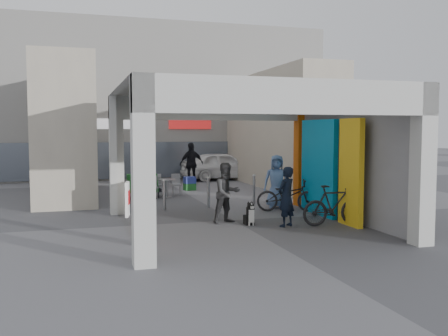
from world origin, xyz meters
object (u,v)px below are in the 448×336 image
object	(u,v)px
cafe_set	(163,189)
produce_stand	(143,188)
man_crates	(192,164)
bicycle_front	(288,195)
man_elderly	(277,181)
white_van	(223,166)
man_back_turned	(227,193)
bicycle_rear	(334,205)
border_collie	(250,215)
man_with_dog	(286,197)

from	to	relation	value
cafe_set	produce_stand	bearing A→B (deg)	-173.25
produce_stand	man_crates	distance (m)	4.67
bicycle_front	man_elderly	bearing A→B (deg)	23.38
white_van	man_back_turned	bearing A→B (deg)	163.12
man_elderly	man_crates	xyz separation A→B (m)	(-1.08, 7.44, 0.11)
bicycle_rear	man_back_turned	bearing A→B (deg)	67.24
produce_stand	man_back_turned	size ratio (longest dim) A/B	0.81
cafe_set	border_collie	distance (m)	6.37
bicycle_rear	white_van	size ratio (longest dim) A/B	0.43
white_van	bicycle_rear	bearing A→B (deg)	176.13
cafe_set	white_van	xyz separation A→B (m)	(3.96, 5.48, 0.42)
border_collie	man_elderly	size ratio (longest dim) A/B	0.37
man_back_turned	man_crates	distance (m)	9.52
border_collie	man_with_dog	xyz separation A→B (m)	(0.83, -0.48, 0.52)
border_collie	man_elderly	xyz separation A→B (m)	(1.79, 2.46, 0.60)
man_elderly	man_crates	world-z (taller)	man_crates
border_collie	man_back_turned	bearing A→B (deg)	142.15
produce_stand	border_collie	bearing A→B (deg)	-71.38
cafe_set	man_elderly	size ratio (longest dim) A/B	0.79
cafe_set	man_elderly	bearing A→B (deg)	-51.36
bicycle_rear	cafe_set	bearing A→B (deg)	27.00
man_elderly	white_van	distance (m)	9.31
bicycle_rear	border_collie	bearing A→B (deg)	72.97
border_collie	man_back_turned	world-z (taller)	man_back_turned
man_with_dog	white_van	xyz separation A→B (m)	(1.90, 12.21, -0.07)
bicycle_front	white_van	size ratio (longest dim) A/B	0.45
produce_stand	man_elderly	bearing A→B (deg)	-43.64
man_with_dog	bicycle_front	distance (m)	2.45
cafe_set	white_van	size ratio (longest dim) A/B	0.33
produce_stand	bicycle_front	bearing A→B (deg)	-48.35
border_collie	man_elderly	world-z (taller)	man_elderly
bicycle_front	white_van	bearing A→B (deg)	13.64
produce_stand	man_elderly	xyz separation A→B (m)	(3.80, -3.69, 0.51)
cafe_set	man_back_turned	size ratio (longest dim) A/B	0.83
border_collie	bicycle_rear	xyz separation A→B (m)	(2.10, -0.70, 0.28)
man_crates	bicycle_front	bearing A→B (deg)	89.30
man_crates	man_elderly	bearing A→B (deg)	89.61
cafe_set	man_crates	size ratio (longest dim) A/B	0.70
produce_stand	bicycle_rear	world-z (taller)	bicycle_rear
man_with_dog	white_van	size ratio (longest dim) A/B	0.37
man_elderly	man_crates	size ratio (longest dim) A/B	0.89
man_with_dog	white_van	distance (m)	12.35
man_elderly	bicycle_front	distance (m)	0.82
bicycle_rear	white_van	xyz separation A→B (m)	(0.63, 12.43, 0.17)
man_back_turned	bicycle_front	distance (m)	2.68
border_collie	produce_stand	bearing A→B (deg)	113.56
man_back_turned	bicycle_rear	xyz separation A→B (m)	(2.58, -1.16, -0.28)
border_collie	white_van	distance (m)	12.05
border_collie	man_back_turned	distance (m)	0.87
man_with_dog	man_crates	world-z (taller)	man_crates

